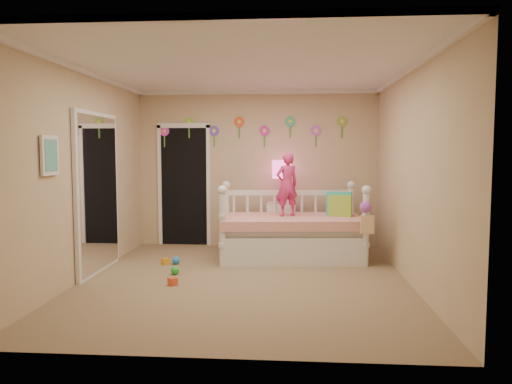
# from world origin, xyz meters

# --- Properties ---
(floor) EXTENTS (4.00, 4.50, 0.01)m
(floor) POSITION_xyz_m (0.00, 0.00, 0.00)
(floor) COLOR #7F684C
(floor) RESTS_ON ground
(ceiling) EXTENTS (4.00, 4.50, 0.01)m
(ceiling) POSITION_xyz_m (0.00, 0.00, 2.60)
(ceiling) COLOR white
(ceiling) RESTS_ON floor
(back_wall) EXTENTS (4.00, 0.01, 2.60)m
(back_wall) POSITION_xyz_m (0.00, 2.25, 1.30)
(back_wall) COLOR tan
(back_wall) RESTS_ON floor
(left_wall) EXTENTS (0.01, 4.50, 2.60)m
(left_wall) POSITION_xyz_m (-2.00, 0.00, 1.30)
(left_wall) COLOR tan
(left_wall) RESTS_ON floor
(right_wall) EXTENTS (0.01, 4.50, 2.60)m
(right_wall) POSITION_xyz_m (2.00, 0.00, 1.30)
(right_wall) COLOR tan
(right_wall) RESTS_ON floor
(crown_molding) EXTENTS (4.00, 4.50, 0.06)m
(crown_molding) POSITION_xyz_m (0.00, 0.00, 2.57)
(crown_molding) COLOR white
(crown_molding) RESTS_ON ceiling
(daybed) EXTENTS (2.19, 1.30, 1.14)m
(daybed) POSITION_xyz_m (0.57, 1.28, 0.57)
(daybed) COLOR white
(daybed) RESTS_ON floor
(pillow_turquoise) EXTENTS (0.38, 0.21, 0.36)m
(pillow_turquoise) POSITION_xyz_m (1.28, 1.38, 0.81)
(pillow_turquoise) COLOR #26B1C1
(pillow_turquoise) RESTS_ON daybed
(pillow_lime) EXTENTS (0.36, 0.21, 0.32)m
(pillow_lime) POSITION_xyz_m (1.30, 1.33, 0.79)
(pillow_lime) COLOR #94C33B
(pillow_lime) RESTS_ON daybed
(child) EXTENTS (0.41, 0.35, 0.94)m
(child) POSITION_xyz_m (0.51, 1.31, 1.10)
(child) COLOR #D83177
(child) RESTS_ON daybed
(nightstand) EXTENTS (0.47, 0.37, 0.76)m
(nightstand) POSITION_xyz_m (0.42, 2.00, 0.38)
(nightstand) COLOR white
(nightstand) RESTS_ON floor
(table_lamp) EXTENTS (0.31, 0.31, 0.69)m
(table_lamp) POSITION_xyz_m (0.42, 2.00, 1.22)
(table_lamp) COLOR #E71E81
(table_lamp) RESTS_ON nightstand
(closet_doorway) EXTENTS (0.90, 0.04, 2.07)m
(closet_doorway) POSITION_xyz_m (-1.25, 2.23, 1.03)
(closet_doorway) COLOR black
(closet_doorway) RESTS_ON back_wall
(flower_decals) EXTENTS (3.40, 0.02, 0.50)m
(flower_decals) POSITION_xyz_m (-0.09, 2.24, 1.94)
(flower_decals) COLOR #B2668C
(flower_decals) RESTS_ON back_wall
(mirror_closet) EXTENTS (0.07, 1.30, 2.10)m
(mirror_closet) POSITION_xyz_m (-1.96, 0.30, 1.05)
(mirror_closet) COLOR white
(mirror_closet) RESTS_ON left_wall
(wall_picture) EXTENTS (0.05, 0.34, 0.42)m
(wall_picture) POSITION_xyz_m (-1.97, -0.90, 1.55)
(wall_picture) COLOR white
(wall_picture) RESTS_ON left_wall
(hanging_bag) EXTENTS (0.20, 0.16, 0.36)m
(hanging_bag) POSITION_xyz_m (1.57, 0.71, 0.69)
(hanging_bag) COLOR beige
(hanging_bag) RESTS_ON daybed
(toy_scatter) EXTENTS (0.85, 1.33, 0.11)m
(toy_scatter) POSITION_xyz_m (-0.88, 0.24, 0.06)
(toy_scatter) COLOR #996666
(toy_scatter) RESTS_ON floor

